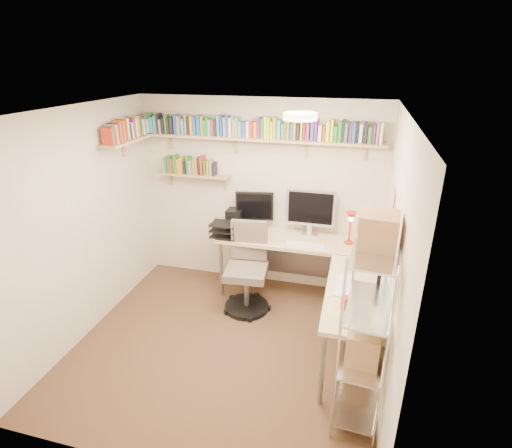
# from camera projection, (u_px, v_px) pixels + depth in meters

# --- Properties ---
(ground) EXTENTS (3.20, 3.20, 0.00)m
(ground) POSITION_uv_depth(u_px,v_px,m) (225.00, 345.00, 4.40)
(ground) COLOR #412E1B
(ground) RESTS_ON ground
(room_shell) EXTENTS (3.24, 3.04, 2.52)m
(room_shell) POSITION_uv_depth(u_px,v_px,m) (221.00, 214.00, 3.81)
(room_shell) COLOR beige
(room_shell) RESTS_ON ground
(wall_shelves) EXTENTS (3.12, 1.09, 0.80)m
(wall_shelves) POSITION_uv_depth(u_px,v_px,m) (221.00, 137.00, 4.88)
(wall_shelves) COLOR tan
(wall_shelves) RESTS_ON ground
(corner_desk) EXTENTS (2.20, 2.15, 1.43)m
(corner_desk) POSITION_uv_depth(u_px,v_px,m) (304.00, 249.00, 4.76)
(corner_desk) COLOR beige
(corner_desk) RESTS_ON ground
(office_chair) EXTENTS (0.58, 0.59, 1.11)m
(office_chair) POSITION_uv_depth(u_px,v_px,m) (247.00, 274.00, 4.92)
(office_chair) COLOR black
(office_chair) RESTS_ON ground
(wire_rack) EXTENTS (0.42, 0.76, 1.87)m
(wire_rack) POSITION_uv_depth(u_px,v_px,m) (369.00, 304.00, 3.17)
(wire_rack) COLOR silver
(wire_rack) RESTS_ON ground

